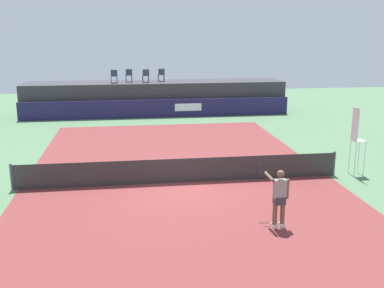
# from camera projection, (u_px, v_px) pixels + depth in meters

# --- Properties ---
(ground_plane) EXTENTS (48.00, 48.00, 0.00)m
(ground_plane) POSITION_uv_depth(u_px,v_px,m) (173.00, 161.00, 20.31)
(ground_plane) COLOR #4C704C
(court_inner) EXTENTS (12.00, 22.00, 0.00)m
(court_inner) POSITION_uv_depth(u_px,v_px,m) (181.00, 182.00, 17.43)
(court_inner) COLOR maroon
(court_inner) RESTS_ON ground
(sponsor_wall) EXTENTS (18.00, 0.22, 1.20)m
(sponsor_wall) POSITION_uv_depth(u_px,v_px,m) (157.00, 109.00, 30.24)
(sponsor_wall) COLOR #231E4C
(sponsor_wall) RESTS_ON ground
(spectator_platform) EXTENTS (18.00, 2.80, 2.20)m
(spectator_platform) POSITION_uv_depth(u_px,v_px,m) (156.00, 97.00, 31.85)
(spectator_platform) COLOR #38383D
(spectator_platform) RESTS_ON ground
(spectator_chair_far_left) EXTENTS (0.47, 0.47, 0.89)m
(spectator_chair_far_left) POSITION_uv_depth(u_px,v_px,m) (114.00, 76.00, 30.72)
(spectator_chair_far_left) COLOR #2D3D56
(spectator_chair_far_left) RESTS_ON spectator_platform
(spectator_chair_left) EXTENTS (0.46, 0.46, 0.89)m
(spectator_chair_left) POSITION_uv_depth(u_px,v_px,m) (129.00, 75.00, 31.31)
(spectator_chair_left) COLOR #2D3D56
(spectator_chair_left) RESTS_ON spectator_platform
(spectator_chair_center) EXTENTS (0.47, 0.47, 0.89)m
(spectator_chair_center) POSITION_uv_depth(u_px,v_px,m) (146.00, 75.00, 31.08)
(spectator_chair_center) COLOR #2D3D56
(spectator_chair_center) RESTS_ON spectator_platform
(spectator_chair_right) EXTENTS (0.47, 0.47, 0.89)m
(spectator_chair_right) POSITION_uv_depth(u_px,v_px,m) (161.00, 74.00, 31.62)
(spectator_chair_right) COLOR #2D3D56
(spectator_chair_right) RESTS_ON spectator_platform
(umpire_chair) EXTENTS (0.48, 0.48, 2.76)m
(umpire_chair) POSITION_uv_depth(u_px,v_px,m) (356.00, 137.00, 17.98)
(umpire_chair) COLOR white
(umpire_chair) RESTS_ON ground
(tennis_net) EXTENTS (12.40, 0.02, 0.95)m
(tennis_net) POSITION_uv_depth(u_px,v_px,m) (181.00, 171.00, 17.31)
(tennis_net) COLOR #2D2D2D
(tennis_net) RESTS_ON ground
(net_post_near) EXTENTS (0.10, 0.10, 1.00)m
(net_post_near) POSITION_uv_depth(u_px,v_px,m) (12.00, 177.00, 16.47)
(net_post_near) COLOR #4C4C51
(net_post_near) RESTS_ON ground
(net_post_far) EXTENTS (0.10, 0.10, 1.00)m
(net_post_far) POSITION_uv_depth(u_px,v_px,m) (334.00, 163.00, 18.14)
(net_post_far) COLOR #4C4C51
(net_post_far) RESTS_ON ground
(tennis_player) EXTENTS (0.75, 1.13, 1.77)m
(tennis_player) POSITION_uv_depth(u_px,v_px,m) (279.00, 196.00, 13.29)
(tennis_player) COLOR white
(tennis_player) RESTS_ON court_inner
(tennis_ball) EXTENTS (0.07, 0.07, 0.07)m
(tennis_ball) POSITION_uv_depth(u_px,v_px,m) (278.00, 187.00, 16.78)
(tennis_ball) COLOR #D8EA33
(tennis_ball) RESTS_ON court_inner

